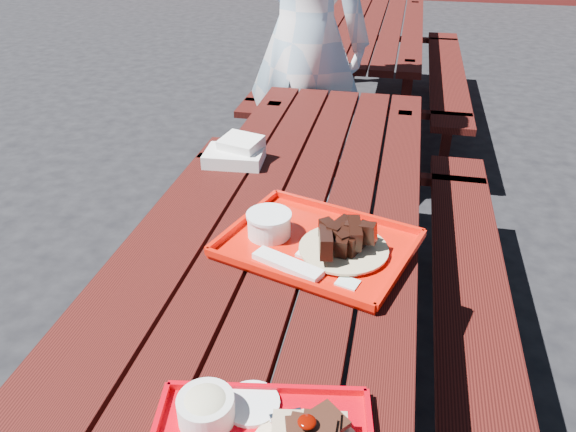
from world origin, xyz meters
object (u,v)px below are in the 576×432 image
(person, at_px, (305,37))
(far_tray, at_px, (314,242))
(picnic_table_far, at_px, (369,50))
(picnic_table_near, at_px, (297,261))

(person, bearing_deg, far_tray, 117.73)
(picnic_table_far, bearing_deg, picnic_table_near, -90.00)
(person, bearing_deg, picnic_table_near, 116.03)
(picnic_table_far, relative_size, person, 1.26)
(picnic_table_far, height_order, far_tray, far_tray)
(picnic_table_far, height_order, person, person)
(picnic_table_far, relative_size, far_tray, 4.07)
(picnic_table_near, relative_size, far_tray, 4.07)
(picnic_table_near, distance_m, far_tray, 0.30)
(far_tray, relative_size, person, 0.31)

